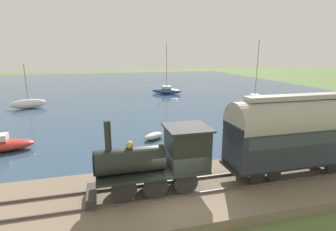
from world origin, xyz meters
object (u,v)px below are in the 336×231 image
passenger_coach (299,131)px  rowboat_near_shore (238,128)px  sailboat_white (28,104)px  rowboat_mid_harbor (154,136)px  sailboat_yellow (255,101)px  sailboat_blue (167,91)px  steam_locomotive (161,156)px

passenger_coach → rowboat_near_shore: (9.98, -2.13, -2.88)m
rowboat_near_shore → passenger_coach: bearing=-170.7°
sailboat_white → rowboat_mid_harbor: bearing=-156.4°
passenger_coach → sailboat_yellow: bearing=-27.1°
sailboat_blue → sailboat_white: bearing=138.3°
rowboat_near_shore → rowboat_mid_harbor: 8.28m
steam_locomotive → sailboat_yellow: (19.87, -17.86, -1.74)m
sailboat_blue → rowboat_near_shore: bearing=-148.8°
rowboat_near_shore → sailboat_yellow: bearing=-17.8°
rowboat_mid_harbor → passenger_coach: bearing=-180.0°
sailboat_white → rowboat_near_shore: sailboat_white is taller
passenger_coach → sailboat_white: (25.59, 19.39, -2.40)m
sailboat_white → sailboat_blue: bearing=-85.8°
passenger_coach → sailboat_blue: sailboat_blue is taller
sailboat_yellow → passenger_coach: bearing=163.2°
steam_locomotive → passenger_coach: passenger_coach is taller
passenger_coach → rowboat_mid_harbor: size_ratio=3.84×
rowboat_near_shore → rowboat_mid_harbor: size_ratio=1.41×
steam_locomotive → passenger_coach: 7.71m
steam_locomotive → rowboat_mid_harbor: 9.70m
sailboat_white → sailboat_blue: size_ratio=0.65×
steam_locomotive → rowboat_mid_harbor: steam_locomotive is taller
steam_locomotive → passenger_coach: size_ratio=0.71×
sailboat_white → rowboat_mid_harbor: size_ratio=2.64×
passenger_coach → sailboat_yellow: size_ratio=0.95×
sailboat_yellow → rowboat_mid_harbor: size_ratio=4.06×
rowboat_mid_harbor → sailboat_white: bearing=6.0°
sailboat_white → rowboat_near_shore: 26.59m
steam_locomotive → sailboat_white: (25.59, 11.71, -1.74)m
passenger_coach → sailboat_yellow: sailboat_yellow is taller
steam_locomotive → sailboat_blue: size_ratio=0.67×
steam_locomotive → rowboat_near_shore: 14.17m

